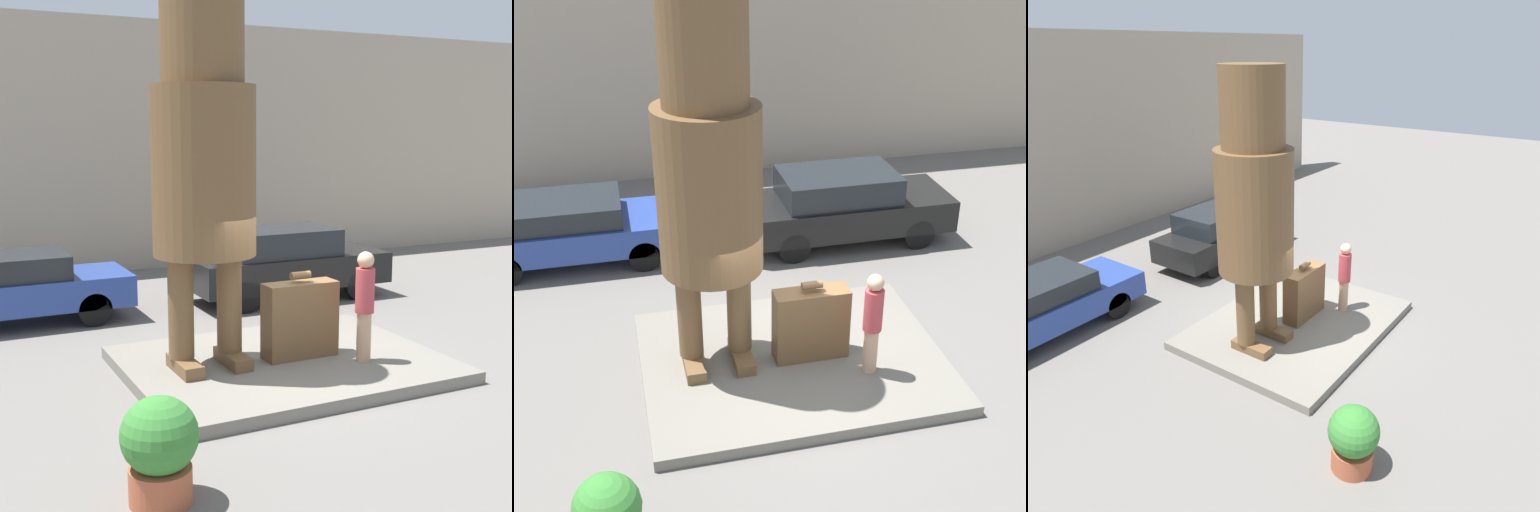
# 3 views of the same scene
# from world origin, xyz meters

# --- Properties ---
(ground_plane) EXTENTS (60.00, 60.00, 0.00)m
(ground_plane) POSITION_xyz_m (0.00, 0.00, 0.00)
(ground_plane) COLOR slate
(pedestal) EXTENTS (4.86, 3.74, 0.19)m
(pedestal) POSITION_xyz_m (0.00, 0.00, 0.09)
(pedestal) COLOR slate
(pedestal) RESTS_ON ground_plane
(building_backdrop) EXTENTS (28.00, 0.60, 6.58)m
(building_backdrop) POSITION_xyz_m (0.00, 9.24, 3.29)
(building_backdrop) COLOR tan
(building_backdrop) RESTS_ON ground_plane
(statue_figure) EXTENTS (1.54, 1.54, 5.68)m
(statue_figure) POSITION_xyz_m (-1.22, 0.21, 3.51)
(statue_figure) COLOR brown
(statue_figure) RESTS_ON pedestal
(giant_suitcase) EXTENTS (1.20, 0.41, 1.38)m
(giant_suitcase) POSITION_xyz_m (0.29, -0.01, 0.80)
(giant_suitcase) COLOR brown
(giant_suitcase) RESTS_ON pedestal
(tourist) EXTENTS (0.29, 0.29, 1.73)m
(tourist) POSITION_xyz_m (1.08, -0.63, 1.14)
(tourist) COLOR tan
(tourist) RESTS_ON pedestal
(parked_car_blue) EXTENTS (4.37, 1.73, 1.39)m
(parked_car_blue) POSITION_xyz_m (-3.48, 4.64, 0.75)
(parked_car_blue) COLOR #284293
(parked_car_blue) RESTS_ON ground_plane
(parked_car_black) EXTENTS (4.48, 1.75, 1.60)m
(parked_car_black) POSITION_xyz_m (2.30, 4.27, 0.84)
(parked_car_black) COLOR black
(parked_car_black) RESTS_ON ground_plane
(planter_pot) EXTENTS (0.81, 0.81, 1.13)m
(planter_pot) POSITION_xyz_m (-3.03, -3.03, 0.60)
(planter_pot) COLOR #AD5638
(planter_pot) RESTS_ON ground_plane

